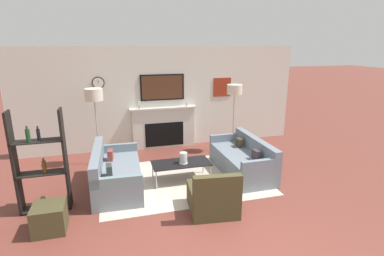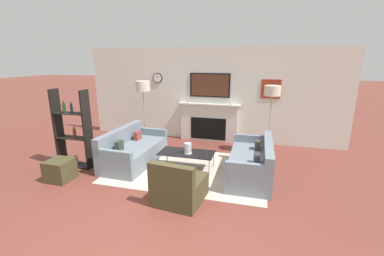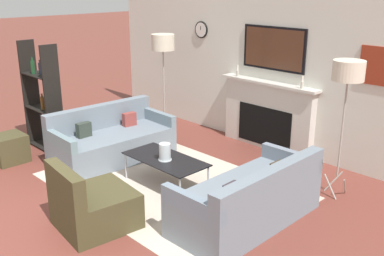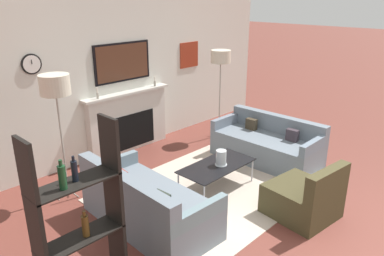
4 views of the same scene
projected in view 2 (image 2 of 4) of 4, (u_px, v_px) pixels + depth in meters
ground_plane at (145, 235)px, 3.59m from camera, size 60.00×60.00×0.00m
fireplace_wall at (210, 100)px, 7.51m from camera, size 7.58×0.28×2.70m
area_rug at (189, 169)px, 5.73m from camera, size 3.34×2.35×0.01m
couch_left at (133, 151)px, 6.00m from camera, size 0.94×1.86×0.81m
couch_right at (252, 163)px, 5.32m from camera, size 0.85×1.85×0.77m
armchair at (179, 187)px, 4.37m from camera, size 0.87×0.89×0.79m
coffee_table at (187, 153)px, 5.61m from camera, size 1.19×0.58×0.40m
hurricane_candle at (188, 149)px, 5.53m from camera, size 0.18×0.18×0.23m
floor_lamp_left at (143, 87)px, 7.02m from camera, size 0.40×0.40×1.80m
floor_lamp_right at (272, 92)px, 6.17m from camera, size 0.38×0.38×1.77m
shelf_unit at (73, 132)px, 5.70m from camera, size 0.81×0.28×1.75m
ottoman at (60, 170)px, 5.17m from camera, size 0.47×0.47×0.43m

